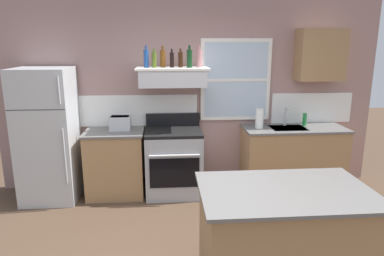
{
  "coord_description": "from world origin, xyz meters",
  "views": [
    {
      "loc": [
        -0.36,
        -2.72,
        2.06
      ],
      "look_at": [
        -0.05,
        1.2,
        1.1
      ],
      "focal_mm": 32.61,
      "sensor_mm": 36.0,
      "label": 1
    }
  ],
  "objects_px": {
    "bottle_olive_oil_square": "(154,60)",
    "paper_towel_roll": "(260,119)",
    "bottle_blue_liqueur": "(146,58)",
    "dish_soap_bottle": "(305,119)",
    "refrigerator": "(48,135)",
    "stove_range": "(174,161)",
    "bottle_brown_stout": "(181,59)",
    "bottle_rose_pink": "(199,58)",
    "bottle_balsamic_dark": "(172,60)",
    "bottle_dark_green_wine": "(190,58)",
    "toaster": "(120,123)",
    "kitchen_island": "(282,239)",
    "bottle_amber_wine": "(163,58)"
  },
  "relations": [
    {
      "from": "kitchen_island",
      "to": "bottle_dark_green_wine",
      "type": "bearing_deg",
      "value": 106.77
    },
    {
      "from": "stove_range",
      "to": "bottle_brown_stout",
      "type": "distance_m",
      "value": 1.4
    },
    {
      "from": "bottle_rose_pink",
      "to": "paper_towel_roll",
      "type": "xyz_separation_m",
      "value": [
        0.84,
        -0.06,
        -0.82
      ]
    },
    {
      "from": "bottle_blue_liqueur",
      "to": "bottle_balsamic_dark",
      "type": "height_order",
      "value": "bottle_blue_liqueur"
    },
    {
      "from": "stove_range",
      "to": "refrigerator",
      "type": "bearing_deg",
      "value": -179.21
    },
    {
      "from": "bottle_olive_oil_square",
      "to": "kitchen_island",
      "type": "bearing_deg",
      "value": -62.88
    },
    {
      "from": "bottle_balsamic_dark",
      "to": "bottle_rose_pink",
      "type": "bearing_deg",
      "value": -2.63
    },
    {
      "from": "bottle_blue_liqueur",
      "to": "paper_towel_roll",
      "type": "xyz_separation_m",
      "value": [
        1.54,
        -0.07,
        -0.82
      ]
    },
    {
      "from": "bottle_olive_oil_square",
      "to": "bottle_dark_green_wine",
      "type": "xyz_separation_m",
      "value": [
        0.46,
        -0.05,
        0.02
      ]
    },
    {
      "from": "bottle_olive_oil_square",
      "to": "kitchen_island",
      "type": "distance_m",
      "value": 2.77
    },
    {
      "from": "stove_range",
      "to": "paper_towel_roll",
      "type": "height_order",
      "value": "paper_towel_roll"
    },
    {
      "from": "paper_towel_roll",
      "to": "dish_soap_bottle",
      "type": "relative_size",
      "value": 1.5
    },
    {
      "from": "bottle_dark_green_wine",
      "to": "bottle_rose_pink",
      "type": "relative_size",
      "value": 1.03
    },
    {
      "from": "bottle_balsamic_dark",
      "to": "bottle_dark_green_wine",
      "type": "height_order",
      "value": "bottle_dark_green_wine"
    },
    {
      "from": "bottle_dark_green_wine",
      "to": "kitchen_island",
      "type": "bearing_deg",
      "value": -73.23
    },
    {
      "from": "refrigerator",
      "to": "bottle_rose_pink",
      "type": "relative_size",
      "value": 6.24
    },
    {
      "from": "bottle_amber_wine",
      "to": "toaster",
      "type": "bearing_deg",
      "value": -173.74
    },
    {
      "from": "refrigerator",
      "to": "bottle_blue_liqueur",
      "type": "distance_m",
      "value": 1.64
    },
    {
      "from": "stove_range",
      "to": "bottle_olive_oil_square",
      "type": "distance_m",
      "value": 1.41
    },
    {
      "from": "paper_towel_roll",
      "to": "dish_soap_bottle",
      "type": "bearing_deg",
      "value": 8.29
    },
    {
      "from": "bottle_olive_oil_square",
      "to": "bottle_dark_green_wine",
      "type": "bearing_deg",
      "value": -5.56
    },
    {
      "from": "bottle_blue_liqueur",
      "to": "dish_soap_bottle",
      "type": "bearing_deg",
      "value": 0.74
    },
    {
      "from": "bottle_olive_oil_square",
      "to": "paper_towel_roll",
      "type": "distance_m",
      "value": 1.64
    },
    {
      "from": "refrigerator",
      "to": "bottle_blue_liqueur",
      "type": "relative_size",
      "value": 6.19
    },
    {
      "from": "refrigerator",
      "to": "dish_soap_bottle",
      "type": "relative_size",
      "value": 9.77
    },
    {
      "from": "bottle_olive_oil_square",
      "to": "paper_towel_roll",
      "type": "bearing_deg",
      "value": -2.55
    },
    {
      "from": "toaster",
      "to": "bottle_balsamic_dark",
      "type": "xyz_separation_m",
      "value": [
        0.71,
        0.03,
        0.84
      ]
    },
    {
      "from": "bottle_rose_pink",
      "to": "dish_soap_bottle",
      "type": "distance_m",
      "value": 1.75
    },
    {
      "from": "refrigerator",
      "to": "bottle_balsamic_dark",
      "type": "bearing_deg",
      "value": 4.73
    },
    {
      "from": "stove_range",
      "to": "bottle_blue_liqueur",
      "type": "height_order",
      "value": "bottle_blue_liqueur"
    },
    {
      "from": "bottle_olive_oil_square",
      "to": "bottle_balsamic_dark",
      "type": "distance_m",
      "value": 0.23
    },
    {
      "from": "bottle_blue_liqueur",
      "to": "bottle_dark_green_wine",
      "type": "bearing_deg",
      "value": -5.3
    },
    {
      "from": "bottle_dark_green_wine",
      "to": "dish_soap_bottle",
      "type": "height_order",
      "value": "bottle_dark_green_wine"
    },
    {
      "from": "bottle_brown_stout",
      "to": "bottle_rose_pink",
      "type": "relative_size",
      "value": 0.87
    },
    {
      "from": "bottle_blue_liqueur",
      "to": "bottle_amber_wine",
      "type": "bearing_deg",
      "value": 10.58
    },
    {
      "from": "dish_soap_bottle",
      "to": "bottle_olive_oil_square",
      "type": "bearing_deg",
      "value": -179.02
    },
    {
      "from": "toaster",
      "to": "paper_towel_roll",
      "type": "distance_m",
      "value": 1.91
    },
    {
      "from": "bottle_olive_oil_square",
      "to": "bottle_brown_stout",
      "type": "distance_m",
      "value": 0.35
    },
    {
      "from": "dish_soap_bottle",
      "to": "refrigerator",
      "type": "bearing_deg",
      "value": -177.4
    },
    {
      "from": "stove_range",
      "to": "bottle_dark_green_wine",
      "type": "distance_m",
      "value": 1.42
    },
    {
      "from": "bottle_brown_stout",
      "to": "bottle_dark_green_wine",
      "type": "relative_size",
      "value": 0.85
    },
    {
      "from": "bottle_olive_oil_square",
      "to": "bottle_rose_pink",
      "type": "relative_size",
      "value": 0.88
    },
    {
      "from": "bottle_olive_oil_square",
      "to": "bottle_brown_stout",
      "type": "relative_size",
      "value": 1.01
    },
    {
      "from": "toaster",
      "to": "bottle_dark_green_wine",
      "type": "height_order",
      "value": "bottle_dark_green_wine"
    },
    {
      "from": "bottle_blue_liqueur",
      "to": "bottle_amber_wine",
      "type": "height_order",
      "value": "bottle_blue_liqueur"
    },
    {
      "from": "stove_range",
      "to": "bottle_dark_green_wine",
      "type": "bearing_deg",
      "value": 14.02
    },
    {
      "from": "bottle_balsamic_dark",
      "to": "dish_soap_bottle",
      "type": "height_order",
      "value": "bottle_balsamic_dark"
    },
    {
      "from": "toaster",
      "to": "bottle_olive_oil_square",
      "type": "relative_size",
      "value": 1.2
    },
    {
      "from": "bottle_dark_green_wine",
      "to": "kitchen_island",
      "type": "relative_size",
      "value": 0.21
    },
    {
      "from": "stove_range",
      "to": "bottle_dark_green_wine",
      "type": "relative_size",
      "value": 3.76
    }
  ]
}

